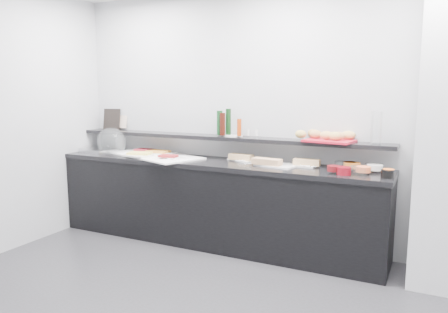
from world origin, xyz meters
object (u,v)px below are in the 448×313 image
at_px(bread_tray, 329,141).
at_px(carafe, 376,128).
at_px(framed_print, 112,119).
at_px(cloche_base, 99,150).
at_px(condiment_tray, 230,136).
at_px(sandwich_plate_mid, 274,166).

bearing_deg(bread_tray, carafe, 10.43).
bearing_deg(framed_print, cloche_base, -109.07).
bearing_deg(cloche_base, condiment_tray, 20.44).
height_order(cloche_base, framed_print, framed_print).
height_order(cloche_base, condiment_tray, condiment_tray).
relative_size(condiment_tray, carafe, 0.77).
relative_size(framed_print, condiment_tray, 1.13).
height_order(framed_print, condiment_tray, framed_print).
bearing_deg(condiment_tray, carafe, 15.99).
bearing_deg(carafe, sandwich_plate_mid, -167.96).
bearing_deg(condiment_tray, bread_tray, 14.81).
xyz_separation_m(cloche_base, condiment_tray, (1.66, 0.21, 0.24)).
distance_m(sandwich_plate_mid, bread_tray, 0.58).
bearing_deg(bread_tray, sandwich_plate_mid, -151.13).
bearing_deg(cloche_base, sandwich_plate_mid, 12.88).
relative_size(cloche_base, sandwich_plate_mid, 1.09).
height_order(sandwich_plate_mid, framed_print, framed_print).
relative_size(condiment_tray, bread_tray, 0.51).
distance_m(sandwich_plate_mid, condiment_tray, 0.67).
distance_m(cloche_base, carafe, 3.18).
distance_m(framed_print, condiment_tray, 1.65).
distance_m(framed_print, bread_tray, 2.72).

